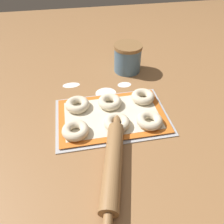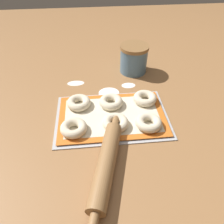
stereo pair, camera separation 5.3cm
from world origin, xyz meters
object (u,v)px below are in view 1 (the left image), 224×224
Objects in this scene: bagel_back_right at (143,97)px; baking_tray at (112,116)px; rolling_pin at (113,164)px; bagel_back_center at (110,102)px; bagel_back_left at (77,105)px; bagel_front_center at (117,123)px; bagel_front_left at (75,130)px; flour_canister at (128,58)px; bagel_front_right at (150,120)px.

baking_tray is at bearing -153.98° from bagel_back_right.
rolling_pin is at bearing -100.05° from baking_tray.
bagel_back_left is at bearing 176.58° from bagel_back_center.
bagel_front_center is 1.00× the size of bagel_back_left.
bagel_front_center and bagel_back_right have the same top height.
bagel_front_left is at bearing -96.67° from bagel_back_left.
bagel_back_left is 0.70× the size of flour_canister.
bagel_front_right is (0.27, -0.00, 0.00)m from bagel_front_left.
bagel_front_left is 0.24× the size of rolling_pin.
bagel_front_right is 0.40m from flour_canister.
bagel_back_left is (-0.13, 0.07, 0.02)m from baking_tray.
bagel_front_left is 1.00× the size of bagel_front_center.
flour_canister is (0.14, 0.27, 0.04)m from bagel_back_center.
bagel_back_right is (0.14, 0.13, 0.00)m from bagel_front_center.
bagel_back_center is (-0.12, 0.13, 0.00)m from bagel_front_right.
rolling_pin is (0.09, -0.30, 0.00)m from bagel_back_left.
flour_canister is 0.34× the size of rolling_pin.
bagel_front_center is at bearing 74.48° from rolling_pin.
bagel_front_left is (-0.14, -0.07, 0.02)m from baking_tray.
bagel_back_left is (0.02, 0.14, 0.00)m from bagel_front_left.
bagel_back_left is at bearing -135.87° from flour_canister.
bagel_back_right is (0.02, 0.14, 0.00)m from bagel_front_right.
flour_canister is at bearing 66.97° from baking_tray.
flour_canister reaches higher than baking_tray.
baking_tray is at bearing 26.00° from bagel_front_left.
bagel_front_left is at bearing -153.99° from bagel_back_right.
bagel_back_left is 0.37m from flour_canister.
bagel_front_center is 1.00× the size of bagel_back_right.
flour_canister is at bearing 54.58° from bagel_front_left.
bagel_front_left is at bearing -175.93° from bagel_front_center.
flour_canister reaches higher than bagel_back_center.
bagel_front_center is 1.00× the size of bagel_front_right.
baking_tray is 4.52× the size of bagel_back_right.
bagel_front_right is at bearing 43.63° from rolling_pin.
rolling_pin is (-0.04, -0.29, 0.00)m from bagel_back_center.
bagel_front_left and bagel_back_right have the same top height.
flour_canister is (0.14, 0.33, 0.06)m from baking_tray.
rolling_pin is at bearing -73.92° from bagel_back_left.
baking_tray is 0.07m from bagel_back_center.
bagel_front_left is 0.20m from bagel_back_center.
bagel_back_left and bagel_back_right have the same top height.
rolling_pin is at bearing -98.36° from bagel_back_center.
bagel_back_center is (0.13, -0.01, 0.00)m from bagel_back_left.
bagel_back_right is 0.35m from rolling_pin.
bagel_front_right and bagel_back_left have the same top height.
bagel_front_right is at bearing -91.80° from flour_canister.
baking_tray is 3.18× the size of flour_canister.
bagel_front_center and bagel_back_left have the same top height.
bagel_front_left and bagel_back_left have the same top height.
bagel_back_center is 0.70× the size of flour_canister.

